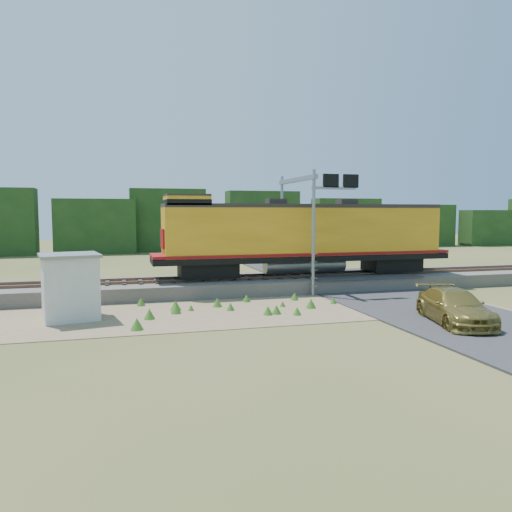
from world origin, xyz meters
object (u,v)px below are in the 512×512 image
object	(u,v)px
shed	(70,286)
car	(455,307)
signal_gantry	(306,202)
locomotive	(301,235)

from	to	relation	value
shed	car	world-z (taller)	shed
shed	car	xyz separation A→B (m)	(15.88, -5.34, -0.75)
shed	signal_gantry	distance (m)	14.49
locomotive	car	world-z (taller)	locomotive
signal_gantry	locomotive	bearing A→B (deg)	96.82
car	locomotive	bearing A→B (deg)	119.40
car	signal_gantry	bearing A→B (deg)	119.90
shed	car	bearing A→B (deg)	-29.46
shed	signal_gantry	xyz separation A→B (m)	(13.06, 4.95, 3.87)
shed	signal_gantry	bearing A→B (deg)	9.90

